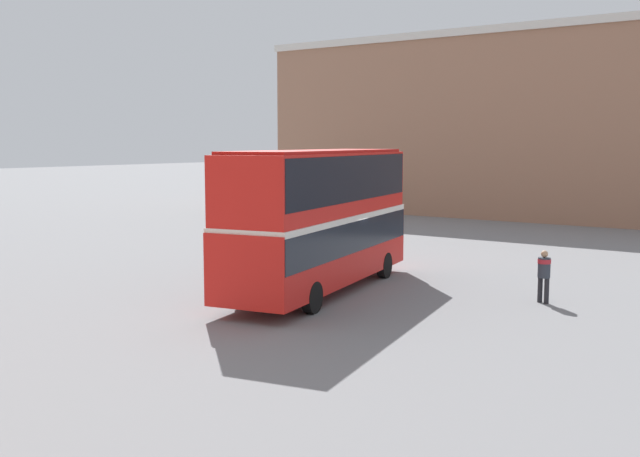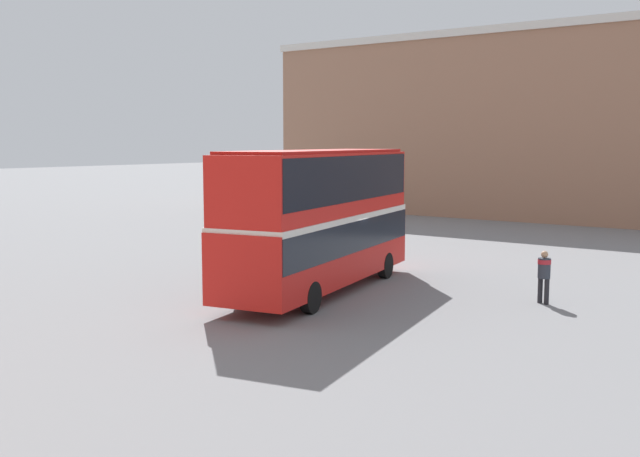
{
  "view_description": "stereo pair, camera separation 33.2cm",
  "coord_description": "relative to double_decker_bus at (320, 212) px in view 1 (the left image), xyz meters",
  "views": [
    {
      "loc": [
        -20.69,
        -14.54,
        5.09
      ],
      "look_at": [
        -0.1,
        0.01,
        2.17
      ],
      "focal_mm": 42.0,
      "sensor_mm": 36.0,
      "label": 1
    },
    {
      "loc": [
        -20.5,
        -14.81,
        5.09
      ],
      "look_at": [
        -0.1,
        0.01,
        2.17
      ],
      "focal_mm": 42.0,
      "sensor_mm": 36.0,
      "label": 2
    }
  ],
  "objects": [
    {
      "name": "building_row_right",
      "position": [
        29.6,
        3.99,
        3.52
      ],
      "size": [
        8.46,
        36.5,
        12.51
      ],
      "color": "#9E7056",
      "rests_on": "ground_plane"
    },
    {
      "name": "ground_plane",
      "position": [
        0.1,
        -0.01,
        -2.74
      ],
      "size": [
        240.0,
        240.0,
        0.0
      ],
      "primitive_type": "plane",
      "color": "slate"
    },
    {
      "name": "double_decker_bus",
      "position": [
        0.0,
        0.0,
        0.0
      ],
      "size": [
        10.67,
        4.48,
        4.82
      ],
      "rotation": [
        0.0,
        0.0,
        0.19
      ],
      "color": "red",
      "rests_on": "ground_plane"
    },
    {
      "name": "pedestrian_foreground",
      "position": [
        2.57,
        -6.87,
        -1.71
      ],
      "size": [
        0.53,
        0.53,
        1.69
      ],
      "rotation": [
        0.0,
        0.0,
        2.8
      ],
      "color": "#232328",
      "rests_on": "ground_plane"
    }
  ]
}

